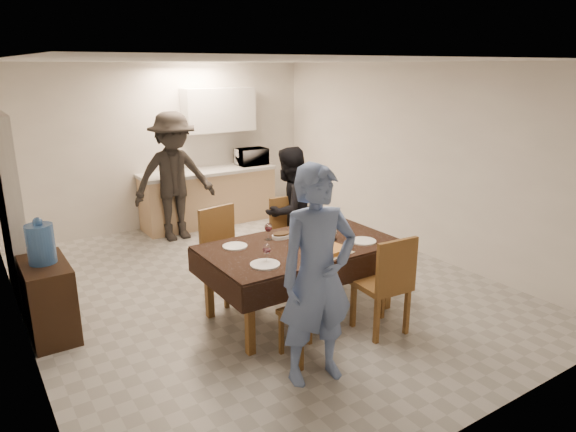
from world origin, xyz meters
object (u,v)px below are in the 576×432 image
Objects in this scene: water_jug at (41,244)px; person_kitchen at (174,177)px; dining_table at (300,248)px; savoury_tart at (330,251)px; console at (49,299)px; wine_bottle at (293,228)px; person_near at (318,276)px; water_pitcher at (330,230)px; microwave at (252,157)px; person_far at (289,211)px.

water_jug is 2.98m from person_kitchen.
savoury_tart reaches higher than dining_table.
console is 0.57m from water_jug.
wine_bottle reaches higher than console.
water_pitcher is at bearing 56.69° from person_near.
water_pitcher reaches higher than savoury_tart.
water_jug is 0.94× the size of savoury_tart.
person_near is at bearing -117.72° from dining_table.
savoury_tart is at bearing -29.11° from water_jug.
console is 2.50m from wine_bottle.
person_kitchen is (-0.52, 3.10, 0.07)m from water_pitcher.
console is at bearing 159.19° from water_pitcher.
console is 3.04m from person_kitchen.
microwave is at bearing 34.48° from water_jug.
water_pitcher is at bearing -20.81° from console.
person_near is (-0.55, -1.05, 0.18)m from dining_table.
wine_bottle is (-0.05, 0.05, 0.21)m from dining_table.
person_near is at bearing -48.88° from console.
savoury_tart is at bearing 54.27° from person_far.
person_far is at bearing 1.84° from console.
water_jug is 4.49m from microwave.
person_near is 0.96× the size of person_kitchen.
person_near is at bearing 44.09° from person_far.
person_far is (-0.85, -2.45, -0.25)m from microwave.
wine_bottle is 1.21m from person_near.
person_kitchen is at bearing 93.20° from dining_table.
person_near is at bearing -114.44° from wine_bottle.
water_pitcher is (0.35, -0.05, 0.15)m from dining_table.
wine_bottle is (2.25, -0.91, 0.00)m from water_jug.
person_far is at bearing 62.28° from dining_table.
person_near is at bearing -95.23° from person_kitchen.
water_pitcher is (2.65, -1.01, 0.51)m from console.
dining_table is 1.19m from person_far.
person_far reaches higher than savoury_tart.
dining_table is 9.01× the size of water_pitcher.
water_pitcher is at bearing -80.39° from person_kitchen.
microwave is (3.70, 2.54, 0.67)m from console.
water_jug is 2.84m from water_pitcher.
dining_table is 1.03× the size of person_kitchen.
person_far is at bearing 59.04° from wine_bottle.
water_pitcher reaches higher than console.
microwave is at bearing 75.50° from person_near.
wine_bottle is at bearing -87.62° from person_kitchen.
savoury_tart is (2.40, -1.34, -0.14)m from water_jug.
wine_bottle is 3.00m from person_kitchen.
water_jug reaches higher than savoury_tart.
person_kitchen is (2.13, 2.09, 0.58)m from console.
savoury_tart is (0.15, -0.43, -0.15)m from wine_bottle.
person_far is (2.85, 0.09, 0.43)m from console.
console is at bearing 157.34° from dining_table.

